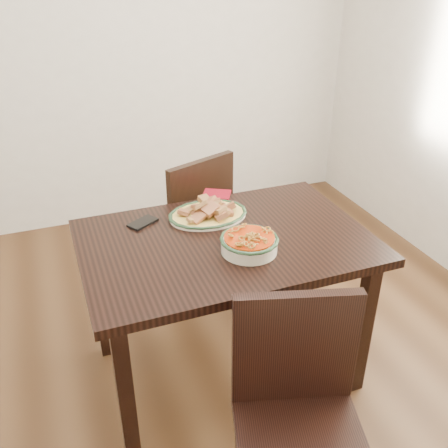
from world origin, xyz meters
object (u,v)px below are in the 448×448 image
object	(u,v)px
chair_far	(190,220)
dining_table	(226,257)
noodle_bowl	(249,242)
chair_near	(298,409)
fish_plate	(208,208)
smartphone	(143,223)

from	to	relation	value
chair_far	dining_table	bearing A→B (deg)	65.46
chair_far	noodle_bowl	distance (m)	0.84
chair_far	chair_near	distance (m)	1.39
fish_plate	noodle_bowl	world-z (taller)	fish_plate
chair_far	fish_plate	distance (m)	0.53
chair_near	fish_plate	world-z (taller)	chair_near
chair_far	noodle_bowl	xyz separation A→B (m)	(0.01, -0.79, 0.29)
dining_table	smartphone	bearing A→B (deg)	139.58
smartphone	chair_near	bearing A→B (deg)	-105.28
chair_far	chair_near	xyz separation A→B (m)	(-0.06, -1.39, 0.00)
chair_far	smartphone	bearing A→B (deg)	28.45
chair_far	smartphone	xyz separation A→B (m)	(-0.34, -0.40, 0.26)
dining_table	fish_plate	distance (m)	0.26
noodle_bowl	smartphone	distance (m)	0.53
noodle_bowl	smartphone	world-z (taller)	noodle_bowl
smartphone	fish_plate	bearing A→B (deg)	-39.29
dining_table	chair_far	xyz separation A→B (m)	(0.04, 0.66, -0.15)
fish_plate	noodle_bowl	distance (m)	0.35
noodle_bowl	smartphone	bearing A→B (deg)	132.61
chair_far	fish_plate	xyz separation A→B (m)	(-0.04, -0.44, 0.30)
chair_near	smartphone	xyz separation A→B (m)	(-0.28, 0.99, 0.26)
fish_plate	smartphone	bearing A→B (deg)	171.73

